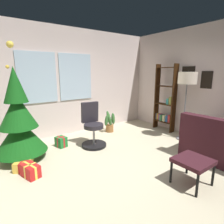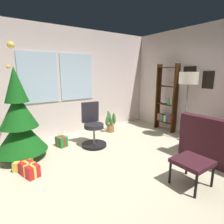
{
  "view_description": "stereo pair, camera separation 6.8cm",
  "coord_description": "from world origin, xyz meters",
  "px_view_note": "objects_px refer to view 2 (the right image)",
  "views": [
    {
      "loc": [
        -2.0,
        -2.07,
        1.68
      ],
      "look_at": [
        0.16,
        0.93,
        0.86
      ],
      "focal_mm": 29.31,
      "sensor_mm": 36.0,
      "label": 1
    },
    {
      "loc": [
        -1.95,
        -2.11,
        1.68
      ],
      "look_at": [
        0.16,
        0.93,
        0.86
      ],
      "focal_mm": 29.31,
      "sensor_mm": 36.0,
      "label": 2
    }
  ],
  "objects_px": {
    "gift_box_red": "(30,170)",
    "potted_plant": "(110,123)",
    "office_chair": "(93,129)",
    "bookshelf": "(166,103)",
    "holiday_tree": "(19,122)",
    "footstool": "(192,163)",
    "gift_box_gold": "(23,164)",
    "floor_lamp": "(188,81)",
    "gift_box_green": "(62,141)"
  },
  "relations": [
    {
      "from": "gift_box_gold",
      "to": "bookshelf",
      "type": "bearing_deg",
      "value": 0.37
    },
    {
      "from": "office_chair",
      "to": "floor_lamp",
      "type": "xyz_separation_m",
      "value": [
        2.04,
        -0.98,
        1.05
      ]
    },
    {
      "from": "holiday_tree",
      "to": "floor_lamp",
      "type": "relative_size",
      "value": 1.31
    },
    {
      "from": "footstool",
      "to": "holiday_tree",
      "type": "xyz_separation_m",
      "value": [
        -1.91,
        2.4,
        0.38
      ]
    },
    {
      "from": "gift_box_red",
      "to": "gift_box_green",
      "type": "relative_size",
      "value": 1.33
    },
    {
      "from": "gift_box_red",
      "to": "office_chair",
      "type": "height_order",
      "value": "office_chair"
    },
    {
      "from": "gift_box_green",
      "to": "holiday_tree",
      "type": "bearing_deg",
      "value": -170.9
    },
    {
      "from": "holiday_tree",
      "to": "potted_plant",
      "type": "height_order",
      "value": "holiday_tree"
    },
    {
      "from": "holiday_tree",
      "to": "gift_box_green",
      "type": "bearing_deg",
      "value": 9.1
    },
    {
      "from": "gift_box_red",
      "to": "bookshelf",
      "type": "distance_m",
      "value": 3.83
    },
    {
      "from": "gift_box_red",
      "to": "potted_plant",
      "type": "distance_m",
      "value": 2.6
    },
    {
      "from": "footstool",
      "to": "bookshelf",
      "type": "bearing_deg",
      "value": 47.41
    },
    {
      "from": "holiday_tree",
      "to": "potted_plant",
      "type": "xyz_separation_m",
      "value": [
        2.33,
        0.36,
        -0.47
      ]
    },
    {
      "from": "gift_box_green",
      "to": "gift_box_gold",
      "type": "relative_size",
      "value": 0.74
    },
    {
      "from": "holiday_tree",
      "to": "floor_lamp",
      "type": "distance_m",
      "value": 3.76
    },
    {
      "from": "gift_box_red",
      "to": "gift_box_green",
      "type": "xyz_separation_m",
      "value": [
        0.85,
        0.89,
        0.01
      ]
    },
    {
      "from": "office_chair",
      "to": "potted_plant",
      "type": "xyz_separation_m",
      "value": [
        0.88,
        0.59,
        -0.13
      ]
    },
    {
      "from": "gift_box_red",
      "to": "holiday_tree",
      "type": "bearing_deg",
      "value": 88.68
    },
    {
      "from": "holiday_tree",
      "to": "gift_box_green",
      "type": "xyz_separation_m",
      "value": [
        0.83,
        0.13,
        -0.63
      ]
    },
    {
      "from": "gift_box_red",
      "to": "bookshelf",
      "type": "height_order",
      "value": "bookshelf"
    },
    {
      "from": "gift_box_gold",
      "to": "office_chair",
      "type": "bearing_deg",
      "value": 8.18
    },
    {
      "from": "gift_box_green",
      "to": "office_chair",
      "type": "bearing_deg",
      "value": -30.18
    },
    {
      "from": "bookshelf",
      "to": "floor_lamp",
      "type": "bearing_deg",
      "value": -106.92
    },
    {
      "from": "footstool",
      "to": "gift_box_red",
      "type": "relative_size",
      "value": 1.34
    },
    {
      "from": "bookshelf",
      "to": "gift_box_green",
      "type": "bearing_deg",
      "value": 169.12
    },
    {
      "from": "holiday_tree",
      "to": "bookshelf",
      "type": "distance_m",
      "value": 3.75
    },
    {
      "from": "gift_box_gold",
      "to": "office_chair",
      "type": "distance_m",
      "value": 1.57
    },
    {
      "from": "footstool",
      "to": "gift_box_green",
      "type": "height_order",
      "value": "footstool"
    },
    {
      "from": "floor_lamp",
      "to": "potted_plant",
      "type": "height_order",
      "value": "floor_lamp"
    },
    {
      "from": "gift_box_red",
      "to": "bookshelf",
      "type": "xyz_separation_m",
      "value": [
        3.75,
        0.33,
        0.71
      ]
    },
    {
      "from": "gift_box_red",
      "to": "floor_lamp",
      "type": "bearing_deg",
      "value": -7.33
    },
    {
      "from": "footstool",
      "to": "potted_plant",
      "type": "relative_size",
      "value": 0.79
    },
    {
      "from": "gift_box_green",
      "to": "floor_lamp",
      "type": "relative_size",
      "value": 0.17
    },
    {
      "from": "bookshelf",
      "to": "gift_box_red",
      "type": "bearing_deg",
      "value": -174.99
    },
    {
      "from": "bookshelf",
      "to": "potted_plant",
      "type": "relative_size",
      "value": 3.01
    },
    {
      "from": "gift_box_green",
      "to": "floor_lamp",
      "type": "bearing_deg",
      "value": -26.68
    },
    {
      "from": "footstool",
      "to": "floor_lamp",
      "type": "relative_size",
      "value": 0.3
    },
    {
      "from": "gift_box_gold",
      "to": "office_chair",
      "type": "relative_size",
      "value": 0.38
    },
    {
      "from": "gift_box_green",
      "to": "floor_lamp",
      "type": "xyz_separation_m",
      "value": [
        2.66,
        -1.34,
        1.33
      ]
    },
    {
      "from": "footstool",
      "to": "gift_box_green",
      "type": "distance_m",
      "value": 2.77
    },
    {
      "from": "bookshelf",
      "to": "floor_lamp",
      "type": "distance_m",
      "value": 1.03
    },
    {
      "from": "gift_box_green",
      "to": "footstool",
      "type": "bearing_deg",
      "value": -66.84
    },
    {
      "from": "gift_box_red",
      "to": "office_chair",
      "type": "distance_m",
      "value": 1.59
    },
    {
      "from": "holiday_tree",
      "to": "gift_box_gold",
      "type": "relative_size",
      "value": 5.81
    },
    {
      "from": "gift_box_red",
      "to": "floor_lamp",
      "type": "xyz_separation_m",
      "value": [
        3.51,
        -0.45,
        1.34
      ]
    },
    {
      "from": "potted_plant",
      "to": "holiday_tree",
      "type": "bearing_deg",
      "value": -171.33
    },
    {
      "from": "footstool",
      "to": "holiday_tree",
      "type": "relative_size",
      "value": 0.23
    },
    {
      "from": "footstool",
      "to": "potted_plant",
      "type": "height_order",
      "value": "potted_plant"
    },
    {
      "from": "gift_box_green",
      "to": "floor_lamp",
      "type": "height_order",
      "value": "floor_lamp"
    },
    {
      "from": "footstool",
      "to": "floor_lamp",
      "type": "height_order",
      "value": "floor_lamp"
    }
  ]
}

